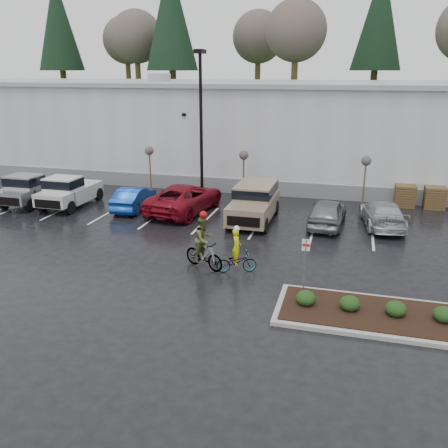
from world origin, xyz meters
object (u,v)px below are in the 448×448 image
(sapling_east, at_px, (366,164))
(car_blue, at_px, (134,198))
(lamppost, at_px, (201,111))
(pallet_stack_b, at_px, (434,197))
(car_far_silver, at_px, (382,214))
(pickup_white, at_px, (72,190))
(car_grey, at_px, (327,212))
(pallet_stack_a, at_px, (405,196))
(cyclist_hivis, at_px, (236,257))
(sapling_west, at_px, (149,153))
(sapling_mid, at_px, (244,158))
(cyclist_olive, at_px, (204,248))
(pickup_silver, at_px, (34,187))
(fire_lane_sign, at_px, (305,259))
(suv_tan, at_px, (254,203))
(car_red, at_px, (185,198))

(sapling_east, height_order, car_blue, sapling_east)
(lamppost, height_order, car_blue, lamppost)
(pallet_stack_b, xyz_separation_m, car_far_silver, (-3.21, -4.49, 0.02))
(sapling_east, height_order, pickup_white, sapling_east)
(pickup_white, height_order, car_grey, pickup_white)
(pallet_stack_a, distance_m, cyclist_hivis, 14.65)
(sapling_west, height_order, car_grey, sapling_west)
(sapling_west, xyz_separation_m, car_far_silver, (14.99, -3.49, -2.03))
(pickup_white, bearing_deg, pallet_stack_a, 14.48)
(sapling_mid, height_order, car_grey, sapling_mid)
(pallet_stack_b, relative_size, pickup_white, 0.26)
(pallet_stack_a, relative_size, car_grey, 0.31)
(pickup_white, distance_m, car_far_silver, 18.45)
(pallet_stack_b, relative_size, cyclist_olive, 0.53)
(sapling_east, relative_size, cyclist_hivis, 1.58)
(sapling_east, xyz_separation_m, pickup_silver, (-20.08, -4.25, -1.75))
(pickup_silver, height_order, pickup_white, same)
(car_blue, xyz_separation_m, car_far_silver, (14.37, 0.47, 0.01))
(pallet_stack_a, xyz_separation_m, fire_lane_sign, (-4.70, -13.80, 0.73))
(sapling_mid, relative_size, fire_lane_sign, 1.45)
(suv_tan, bearing_deg, pickup_silver, 179.11)
(sapling_mid, bearing_deg, pallet_stack_a, 5.71)
(pickup_silver, bearing_deg, cyclist_hivis, -25.86)
(sapling_west, distance_m, fire_lane_sign, 17.46)
(fire_lane_sign, height_order, car_blue, fire_lane_sign)
(fire_lane_sign, bearing_deg, lamppost, 123.46)
(fire_lane_sign, bearing_deg, sapling_east, 80.25)
(lamppost, xyz_separation_m, pallet_stack_a, (12.50, 2.00, -5.01))
(sapling_west, height_order, pallet_stack_b, sapling_west)
(lamppost, relative_size, pickup_silver, 1.77)
(car_grey, bearing_deg, pallet_stack_a, -126.31)
(sapling_mid, distance_m, fire_lane_sign, 13.92)
(pickup_silver, xyz_separation_m, car_blue, (6.70, 0.29, -0.29))
(sapling_west, xyz_separation_m, pallet_stack_a, (16.50, 1.00, -2.05))
(pickup_silver, height_order, suv_tan, suv_tan)
(lamppost, height_order, sapling_west, lamppost)
(pallet_stack_a, xyz_separation_m, car_far_silver, (-1.51, -4.49, 0.02))
(pallet_stack_a, height_order, car_far_silver, car_far_silver)
(car_red, xyz_separation_m, cyclist_hivis, (5.07, -7.82, -0.20))
(sapling_east, height_order, car_far_silver, sapling_east)
(pallet_stack_b, xyz_separation_m, cyclist_olive, (-10.75, -12.50, 0.24))
(pickup_silver, height_order, car_far_silver, pickup_silver)
(sapling_east, relative_size, pallet_stack_b, 2.37)
(lamppost, bearing_deg, cyclist_olive, -71.83)
(sapling_west, bearing_deg, pallet_stack_a, 3.47)
(fire_lane_sign, distance_m, car_far_silver, 9.87)
(sapling_mid, relative_size, sapling_east, 1.00)
(sapling_east, xyz_separation_m, car_far_silver, (0.99, -3.49, -2.03))
(pallet_stack_b, relative_size, car_red, 0.22)
(pallet_stack_a, height_order, suv_tan, suv_tan)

